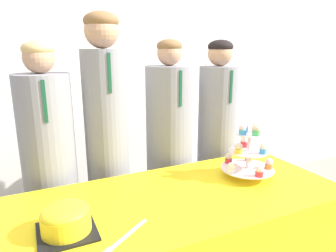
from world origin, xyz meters
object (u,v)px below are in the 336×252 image
at_px(cake_knife, 113,247).
at_px(student_0, 51,177).
at_px(round_cake, 66,219).
at_px(student_2, 169,157).
at_px(cupcake_stand, 248,152).
at_px(student_1, 108,150).
at_px(student_3, 216,147).

bearing_deg(cake_knife, student_0, 65.86).
relative_size(round_cake, student_2, 0.15).
distance_m(cake_knife, student_0, 0.84).
distance_m(round_cake, cupcake_stand, 1.02).
relative_size(cupcake_stand, student_1, 0.20).
distance_m(cake_knife, cupcake_stand, 0.93).
bearing_deg(cake_knife, student_2, 18.43).
xyz_separation_m(cupcake_stand, student_1, (-0.67, 0.53, -0.06)).
xyz_separation_m(student_0, student_1, (0.35, 0.00, 0.11)).
distance_m(cupcake_stand, student_3, 0.57).
bearing_deg(cake_knife, student_1, 42.24).
xyz_separation_m(round_cake, student_3, (1.16, 0.66, -0.07)).
bearing_deg(student_1, student_2, 0.00).
distance_m(student_0, student_3, 1.17).
xyz_separation_m(student_0, student_3, (1.17, -0.00, 0.02)).
height_order(student_2, student_3, student_3).
bearing_deg(student_2, student_1, -180.00).
bearing_deg(round_cake, student_3, 29.61).
xyz_separation_m(student_2, student_3, (0.39, -0.00, 0.01)).
bearing_deg(cake_knife, student_3, 4.64).
bearing_deg(cupcake_stand, student_0, 152.64).
bearing_deg(student_1, round_cake, -117.04).
bearing_deg(cupcake_stand, student_1, 141.92).
bearing_deg(student_3, cake_knife, -140.90).
relative_size(cupcake_stand, student_2, 0.22).
bearing_deg(round_cake, student_0, 90.90).
bearing_deg(cupcake_stand, student_2, 114.73).
height_order(round_cake, student_0, student_0).
height_order(student_1, student_2, student_1).
xyz_separation_m(round_cake, cake_knife, (0.14, -0.17, -0.06)).
distance_m(round_cake, cake_knife, 0.23).
bearing_deg(round_cake, cupcake_stand, 7.38).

